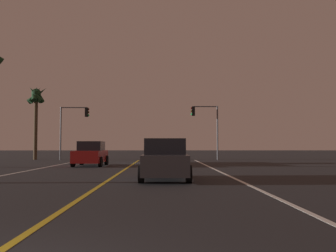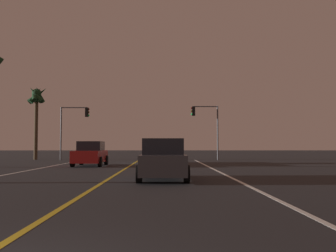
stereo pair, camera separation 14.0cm
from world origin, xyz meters
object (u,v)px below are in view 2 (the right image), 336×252
Objects in this scene: car_oncoming at (90,154)px; palm_tree_left_far at (36,100)px; car_lead_same_lane at (163,160)px; traffic_light_near_right at (205,120)px; car_ahead_far at (157,153)px; traffic_light_near_left at (75,121)px.

car_oncoming is 14.31m from palm_tree_left_far.
car_lead_same_lane is 0.82× the size of traffic_light_near_right.
car_oncoming is at bearing 124.73° from car_ahead_far.
car_oncoming is (-5.05, 10.77, 0.00)m from car_lead_same_lane.
car_lead_same_lane is at bearing -60.09° from palm_tree_left_far.
palm_tree_left_far is (-12.09, 7.92, 5.02)m from car_ahead_far.
traffic_light_near_left is at bearing -11.59° from palm_tree_left_far.
car_lead_same_lane is at bearing -178.01° from car_ahead_far.
car_oncoming is 0.84× the size of traffic_light_near_left.
car_ahead_far is 11.15m from traffic_light_near_left.
palm_tree_left_far reaches higher than car_oncoming.
car_ahead_far is at bearing 124.73° from car_oncoming.
car_oncoming is 0.82× the size of traffic_light_near_right.
traffic_light_near_right is at bearing -32.39° from car_ahead_far.
traffic_light_near_right reaches higher than car_lead_same_lane.
traffic_light_near_left is at bearing -0.00° from traffic_light_near_right.
car_ahead_far is at bearing -41.33° from traffic_light_near_left.
traffic_light_near_left is (-12.57, 0.00, -0.07)m from traffic_light_near_right.
car_ahead_far is at bearing 1.99° from car_lead_same_lane.
traffic_light_near_right is (4.02, 21.03, 3.05)m from car_lead_same_lane.
car_oncoming is 0.59× the size of palm_tree_left_far.
traffic_light_near_right is at bearing 138.54° from car_oncoming.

